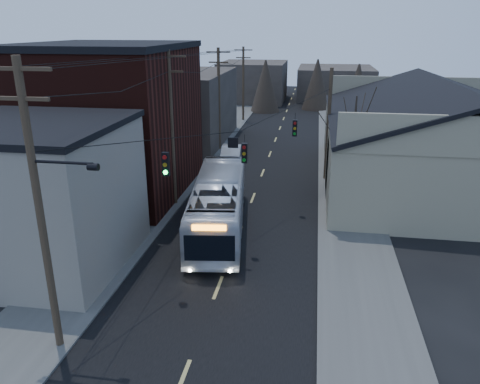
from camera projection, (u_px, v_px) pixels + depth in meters
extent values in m
cube|color=black|center=(268.00, 160.00, 41.88)|extent=(9.00, 110.00, 0.02)
cube|color=#474744|center=(197.00, 156.00, 42.84)|extent=(4.00, 110.00, 0.12)
cube|color=#474744|center=(342.00, 162.00, 40.89)|extent=(4.00, 110.00, 0.12)
cube|color=gray|center=(38.00, 198.00, 22.52)|extent=(8.00, 8.00, 7.00)
cube|color=black|center=(111.00, 123.00, 32.40)|extent=(10.00, 12.00, 10.00)
cube|color=#342D29|center=(182.00, 107.00, 47.72)|extent=(9.00, 14.00, 7.00)
cube|color=gray|center=(437.00, 153.00, 34.45)|extent=(16.00, 20.00, 5.00)
cube|color=black|center=(386.00, 100.00, 33.78)|extent=(8.16, 20.60, 2.86)
cube|color=#342D29|center=(253.00, 82.00, 74.34)|extent=(10.00, 12.00, 6.00)
cube|color=#342D29|center=(335.00, 83.00, 77.21)|extent=(12.00, 14.00, 5.00)
cone|color=black|center=(352.00, 152.00, 30.40)|extent=(0.40, 0.40, 7.20)
cylinder|color=#382B1E|center=(41.00, 217.00, 15.76)|extent=(0.28, 0.28, 10.50)
cube|color=#382B1E|center=(18.00, 69.00, 14.13)|extent=(2.20, 0.12, 0.12)
cylinder|color=#382B1E|center=(172.00, 131.00, 29.79)|extent=(0.28, 0.28, 10.00)
cube|color=#382B1E|center=(168.00, 56.00, 28.25)|extent=(2.20, 0.12, 0.12)
cylinder|color=#382B1E|center=(219.00, 100.00, 43.83)|extent=(0.28, 0.28, 9.50)
cube|color=#382B1E|center=(218.00, 52.00, 42.38)|extent=(2.20, 0.12, 0.12)
cylinder|color=#382B1E|center=(243.00, 84.00, 57.87)|extent=(0.28, 0.28, 9.00)
cube|color=#382B1E|center=(243.00, 50.00, 56.50)|extent=(2.20, 0.12, 0.12)
cylinder|color=#382B1E|center=(328.00, 126.00, 35.06)|extent=(0.28, 0.28, 8.50)
cube|color=black|center=(166.00, 164.00, 19.26)|extent=(0.28, 0.20, 1.00)
cube|color=black|center=(244.00, 153.00, 23.26)|extent=(0.28, 0.20, 1.00)
cube|color=black|center=(295.00, 128.00, 28.48)|extent=(0.28, 0.20, 1.00)
imported|color=silver|center=(218.00, 204.00, 26.93)|extent=(4.22, 11.90, 3.24)
imported|color=#A0A4A8|center=(231.00, 155.00, 40.49)|extent=(2.00, 4.85, 1.56)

